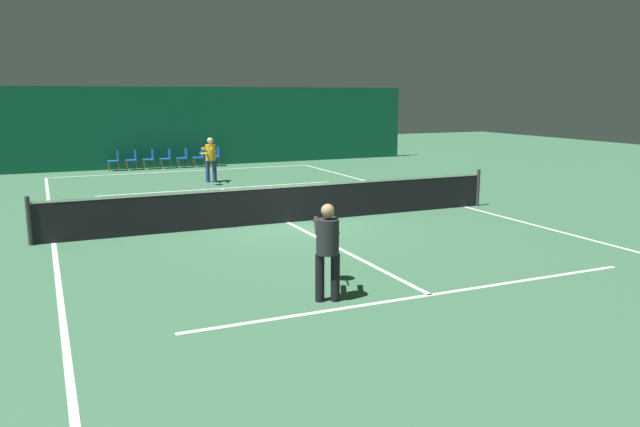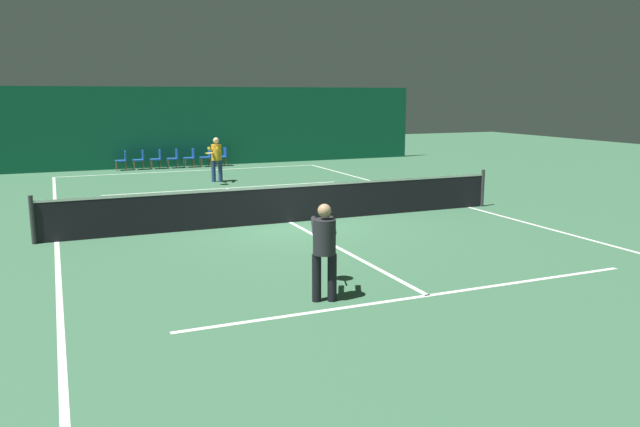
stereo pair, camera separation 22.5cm
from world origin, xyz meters
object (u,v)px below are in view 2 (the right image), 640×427
object	(u,v)px
player_far	(216,156)
courtside_chair_3	(174,157)
player_near	(324,244)
courtside_chair_0	(122,159)
courtside_chair_2	(157,158)
courtside_chair_5	(207,156)
courtside_chair_4	(191,156)
courtside_chair_6	(223,155)
courtside_chair_1	(140,158)
tennis_net	(290,203)

from	to	relation	value
player_far	courtside_chair_3	bearing A→B (deg)	-145.76
player_near	courtside_chair_0	xyz separation A→B (m)	(-1.11, 19.15, -0.42)
courtside_chair_2	courtside_chair_5	world-z (taller)	same
courtside_chair_0	courtside_chair_5	bearing A→B (deg)	90.00
player_far	courtside_chair_5	xyz separation A→B (m)	(0.81, 5.14, -0.48)
courtside_chair_4	courtside_chair_6	distance (m)	1.46
courtside_chair_3	courtside_chair_4	distance (m)	0.73
player_far	courtside_chair_1	distance (m)	5.58
player_far	courtside_chair_6	size ratio (longest dim) A/B	1.96
courtside_chair_3	courtside_chair_4	bearing A→B (deg)	90.00
courtside_chair_2	courtside_chair_4	size ratio (longest dim) A/B	1.00
courtside_chair_4	courtside_chair_3	bearing A→B (deg)	-90.00
courtside_chair_0	courtside_chair_4	xyz separation A→B (m)	(2.92, 0.00, 0.00)
player_near	courtside_chair_3	xyz separation A→B (m)	(1.08, 19.15, -0.42)
player_far	courtside_chair_0	bearing A→B (deg)	-124.06
player_far	courtside_chair_2	size ratio (longest dim) A/B	1.96
courtside_chair_1	player_far	bearing A→B (deg)	22.26
courtside_chair_3	courtside_chair_0	bearing A→B (deg)	-90.00
courtside_chair_6	courtside_chair_3	bearing A→B (deg)	-90.00
courtside_chair_2	player_near	bearing A→B (deg)	-1.05
courtside_chair_1	courtside_chair_4	world-z (taller)	same
tennis_net	courtside_chair_5	xyz separation A→B (m)	(0.90, 13.21, -0.03)
courtside_chair_5	courtside_chair_6	bearing A→B (deg)	90.00
courtside_chair_5	courtside_chair_6	world-z (taller)	same
courtside_chair_0	courtside_chair_2	size ratio (longest dim) A/B	1.00
tennis_net	player_near	distance (m)	6.17
courtside_chair_1	courtside_chair_6	bearing A→B (deg)	90.00
courtside_chair_2	courtside_chair_4	xyz separation A→B (m)	(1.46, 0.00, 0.00)
courtside_chair_1	courtside_chair_3	xyz separation A→B (m)	(1.46, 0.00, 0.00)
tennis_net	courtside_chair_4	distance (m)	13.21
courtside_chair_3	tennis_net	bearing A→B (deg)	2.42
courtside_chair_4	courtside_chair_2	bearing A→B (deg)	-90.00
player_near	courtside_chair_3	size ratio (longest dim) A/B	1.85
tennis_net	courtside_chair_1	xyz separation A→B (m)	(-2.02, 13.21, -0.03)
courtside_chair_4	player_near	bearing A→B (deg)	-5.39
tennis_net	player_far	size ratio (longest dim) A/B	7.28
courtside_chair_2	courtside_chair_4	distance (m)	1.46
tennis_net	courtside_chair_0	world-z (taller)	tennis_net
courtside_chair_1	courtside_chair_6	size ratio (longest dim) A/B	1.00
courtside_chair_0	courtside_chair_4	bearing A→B (deg)	90.00
courtside_chair_3	courtside_chair_5	size ratio (longest dim) A/B	1.00
player_far	courtside_chair_4	size ratio (longest dim) A/B	1.96
courtside_chair_6	player_near	bearing A→B (deg)	-9.68
courtside_chair_3	courtside_chair_4	xyz separation A→B (m)	(0.73, 0.00, 0.00)
courtside_chair_4	player_far	bearing A→B (deg)	-0.91
courtside_chair_2	courtside_chair_1	bearing A→B (deg)	-90.00
courtside_chair_4	courtside_chair_6	bearing A→B (deg)	90.00
courtside_chair_0	courtside_chair_1	world-z (taller)	same
player_far	courtside_chair_4	bearing A→B (deg)	-153.84
tennis_net	courtside_chair_0	distance (m)	13.50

